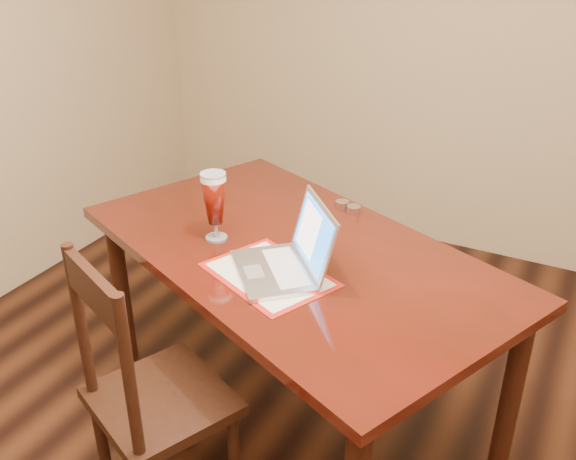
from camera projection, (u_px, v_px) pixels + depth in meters
The scene contains 3 objects.
room_shell at pixel (297, 41), 1.51m from camera, with size 4.51×5.01×2.71m.
dining_table at pixel (292, 269), 2.58m from camera, with size 2.02×1.62×1.12m.
dining_chair at pixel (151, 397), 2.24m from camera, with size 0.60×0.59×1.08m.
Camera 1 is at (0.70, -1.38, 2.06)m, focal length 40.00 mm.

